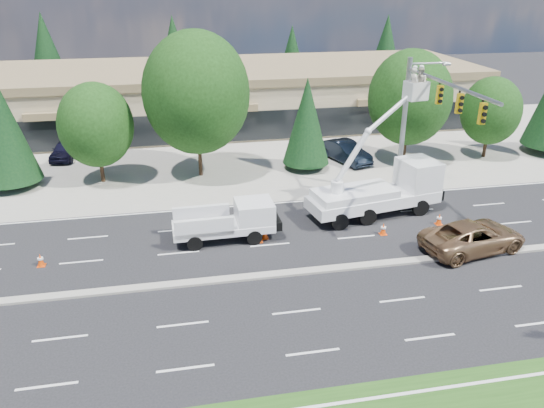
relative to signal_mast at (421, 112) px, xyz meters
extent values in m
plane|color=black|center=(-10.03, -7.04, -6.06)|extent=(140.00, 140.00, 0.00)
cube|color=gray|center=(-10.03, 12.96, -6.05)|extent=(140.00, 22.00, 0.01)
cube|color=gray|center=(-10.03, -7.04, -6.00)|extent=(120.00, 0.55, 0.12)
cube|color=tan|center=(-10.03, 22.96, -3.56)|extent=(50.00, 15.00, 5.00)
cube|color=olive|center=(-10.03, 22.96, -0.91)|extent=(50.40, 15.40, 0.70)
cube|color=black|center=(-10.03, 15.41, -4.56)|extent=(48.00, 0.12, 2.60)
cylinder|color=#332114|center=(-26.03, 7.96, -5.66)|extent=(0.26, 0.26, 0.80)
cone|color=black|center=(-26.03, 7.96, -1.79)|extent=(4.04, 4.04, 7.37)
cylinder|color=#332114|center=(-20.03, 7.96, -4.90)|extent=(0.28, 0.28, 2.31)
ellipsoid|color=black|center=(-20.03, 7.96, -1.89)|extent=(5.13, 5.13, 5.90)
cylinder|color=#332114|center=(-13.03, 7.96, -4.37)|extent=(0.28, 0.28, 3.38)
ellipsoid|color=black|center=(-13.03, 7.96, 0.05)|extent=(7.51, 7.51, 8.64)
cylinder|color=#332114|center=(-5.03, 7.96, -5.66)|extent=(0.26, 0.26, 0.80)
cone|color=black|center=(-5.03, 7.96, -2.34)|extent=(3.52, 3.52, 6.42)
cylinder|color=#332114|center=(2.97, 7.96, -4.64)|extent=(0.28, 0.28, 2.84)
ellipsoid|color=black|center=(2.97, 7.96, -0.93)|extent=(6.31, 6.31, 7.25)
cylinder|color=#332114|center=(9.97, 7.96, -5.01)|extent=(0.28, 0.28, 2.10)
ellipsoid|color=black|center=(9.97, 7.96, -2.26)|extent=(4.67, 4.67, 5.37)
cylinder|color=#332114|center=(-28.03, 34.96, -5.66)|extent=(0.26, 0.26, 0.80)
cone|color=black|center=(-28.03, 34.96, -0.70)|extent=(5.07, 5.07, 9.26)
cylinder|color=#332114|center=(-14.03, 34.96, -5.66)|extent=(0.26, 0.26, 0.80)
cone|color=black|center=(-14.03, 34.96, -0.99)|extent=(4.79, 4.79, 8.76)
cylinder|color=#332114|center=(-0.03, 34.96, -5.66)|extent=(0.26, 0.26, 0.80)
cone|color=black|center=(-0.03, 34.96, -1.68)|extent=(4.13, 4.13, 7.55)
cylinder|color=#332114|center=(11.97, 34.96, -5.66)|extent=(0.26, 0.26, 0.80)
cone|color=black|center=(11.97, 34.96, -1.12)|extent=(4.67, 4.67, 8.53)
cylinder|color=gray|center=(-0.03, 2.16, -1.56)|extent=(0.32, 0.32, 9.00)
cylinder|color=gray|center=(-0.03, -2.84, 2.24)|extent=(0.20, 10.00, 0.20)
cylinder|color=gray|center=(1.27, 2.16, 2.54)|extent=(2.60, 0.12, 0.12)
cube|color=gold|center=(-0.03, 0.16, 1.49)|extent=(0.32, 0.22, 1.05)
cube|color=gold|center=(-0.03, -2.04, 1.49)|extent=(0.32, 0.22, 1.05)
cube|color=gold|center=(-0.03, -4.24, 1.49)|extent=(0.32, 0.22, 1.05)
cube|color=gold|center=(-0.03, -6.44, 1.49)|extent=(0.32, 0.22, 1.05)
cube|color=white|center=(-12.47, -2.68, -5.26)|extent=(5.66, 2.20, 0.42)
cube|color=white|center=(-10.69, -2.63, -4.61)|extent=(2.11, 2.06, 1.40)
cube|color=black|center=(-10.08, -2.62, -4.42)|extent=(0.12, 1.78, 0.93)
cube|color=white|center=(-13.61, -1.82, -4.79)|extent=(3.18, 0.36, 1.03)
cube|color=white|center=(-13.56, -3.60, -4.79)|extent=(3.18, 0.36, 1.03)
cube|color=white|center=(-3.03, -1.08, -5.02)|extent=(8.59, 3.92, 0.72)
cube|color=white|center=(0.03, -0.53, -3.93)|extent=(2.47, 2.76, 2.07)
cube|color=black|center=(0.79, -0.39, -3.78)|extent=(0.45, 2.05, 1.24)
cube|color=white|center=(-4.35, -1.32, -4.45)|extent=(5.31, 3.23, 0.52)
cylinder|color=white|center=(-5.58, -1.55, -3.88)|extent=(0.72, 0.72, 0.83)
cube|color=white|center=(-0.81, -0.68, 1.50)|extent=(1.29, 1.12, 1.12)
imported|color=beige|center=(-1.03, -0.72, 1.92)|extent=(0.54, 0.72, 1.79)
imported|color=beige|center=(-0.58, -0.64, 1.92)|extent=(0.82, 0.97, 1.79)
ellipsoid|color=white|center=(-1.03, -0.72, 2.83)|extent=(0.27, 0.27, 0.19)
ellipsoid|color=white|center=(-0.58, -0.64, 2.83)|extent=(0.27, 0.27, 0.19)
cube|color=#ED4407|center=(-21.98, -3.86, -6.04)|extent=(0.40, 0.40, 0.03)
cone|color=#ED4407|center=(-21.98, -3.86, -5.71)|extent=(0.36, 0.36, 0.70)
cylinder|color=white|center=(-21.98, -3.86, -5.64)|extent=(0.29, 0.29, 0.10)
cube|color=#ED4407|center=(-10.56, -3.36, -6.04)|extent=(0.40, 0.40, 0.03)
cone|color=#ED4407|center=(-10.56, -3.36, -5.71)|extent=(0.36, 0.36, 0.70)
cylinder|color=white|center=(-10.56, -3.36, -5.64)|extent=(0.29, 0.29, 0.10)
cube|color=#ED4407|center=(-10.16, -3.01, -6.04)|extent=(0.40, 0.40, 0.03)
cone|color=#ED4407|center=(-10.16, -3.01, -5.71)|extent=(0.36, 0.36, 0.70)
cylinder|color=white|center=(-10.16, -3.01, -5.64)|extent=(0.29, 0.29, 0.10)
cube|color=#ED4407|center=(-3.40, -3.78, -6.04)|extent=(0.40, 0.40, 0.03)
cone|color=#ED4407|center=(-3.40, -3.78, -5.71)|extent=(0.36, 0.36, 0.70)
cylinder|color=white|center=(-3.40, -3.78, -5.64)|extent=(0.29, 0.29, 0.10)
cube|color=#ED4407|center=(0.36, -3.17, -6.04)|extent=(0.40, 0.40, 0.03)
cone|color=#ED4407|center=(0.36, -3.17, -5.71)|extent=(0.36, 0.36, 0.70)
cylinder|color=white|center=(0.36, -3.17, -5.64)|extent=(0.29, 0.29, 0.10)
imported|color=olive|center=(0.61, -6.44, -5.25)|extent=(6.23, 3.74, 1.62)
imported|color=black|center=(-23.44, 13.96, -5.32)|extent=(2.39, 4.54, 1.47)
imported|color=black|center=(-1.53, 8.96, -5.25)|extent=(3.30, 5.21, 1.62)
camera|label=1|loc=(-14.79, -29.31, 7.76)|focal=35.00mm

